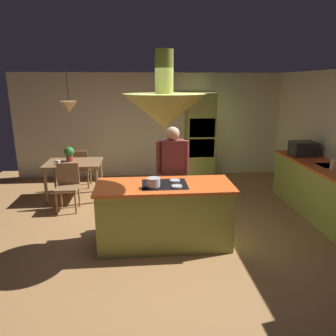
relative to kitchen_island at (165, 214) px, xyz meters
name	(u,v)px	position (x,y,z in m)	size (l,w,h in m)	color
ground	(164,237)	(0.00, 0.20, -0.47)	(8.16, 8.16, 0.00)	#9E7042
wall_back	(154,125)	(0.00, 3.65, 0.81)	(6.80, 0.10, 2.55)	beige
kitchen_island	(165,214)	(0.00, 0.00, 0.00)	(1.94, 0.80, 0.95)	#939E42
counter_run_right	(321,190)	(2.84, 0.80, 0.00)	(0.73, 2.59, 0.93)	#939E42
oven_tower	(200,137)	(1.10, 3.24, 0.58)	(0.66, 0.62, 2.08)	#939E42
dining_table	(74,167)	(-1.70, 2.10, 0.19)	(1.10, 0.81, 0.76)	olive
person_at_island	(173,170)	(0.18, 0.67, 0.48)	(0.53, 0.22, 1.65)	tan
range_hood	(164,109)	(0.00, 0.00, 1.51)	(1.10, 1.10, 1.00)	#939E42
pendant_light_over_table	(69,107)	(-1.70, 2.10, 1.39)	(0.32, 0.32, 0.82)	#E0B266
chair_facing_island	(68,183)	(-1.70, 1.47, 0.04)	(0.40, 0.40, 0.87)	olive
chair_by_back_wall	(80,166)	(-1.70, 2.73, 0.04)	(0.40, 0.40, 0.87)	olive
potted_plant_on_table	(69,153)	(-1.79, 2.17, 0.46)	(0.20, 0.20, 0.30)	#99382D
cup_on_table	(58,162)	(-1.94, 1.90, 0.34)	(0.07, 0.07, 0.09)	white
canister_tea	(334,165)	(2.84, 0.52, 0.55)	(0.13, 0.13, 0.18)	#E0B78C
microwave_on_counter	(303,149)	(2.84, 1.56, 0.60)	(0.46, 0.36, 0.28)	#232326
cooking_pot_on_cooktop	(154,182)	(-0.16, -0.13, 0.54)	(0.18, 0.18, 0.12)	#B2B2B7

